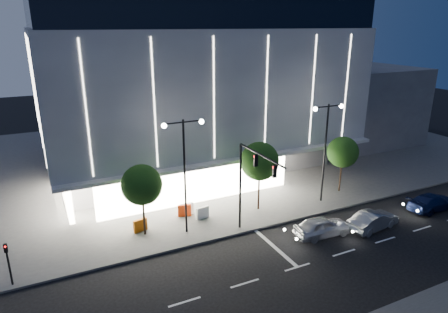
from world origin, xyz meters
The scene contains 18 objects.
ground centered at (0.00, 0.00, 0.00)m, with size 160.00×160.00×0.00m, color black.
sidewalk_museum centered at (5.00, 24.00, 0.07)m, with size 70.00×40.00×0.15m, color #474747.
museum centered at (2.98, 22.31, 9.27)m, with size 30.00×25.80×18.00m.
annex_building centered at (26.00, 24.00, 5.00)m, with size 16.00×20.00×10.00m, color #4C4C51.
traffic_mast centered at (1.00, 3.34, 5.03)m, with size 0.33×5.89×7.07m.
street_lamp_west centered at (-3.00, 6.00, 5.96)m, with size 3.16×0.36×9.00m.
street_lamp_east centered at (10.00, 6.00, 5.96)m, with size 3.16×0.36×9.00m.
ped_signal_far centered at (-15.00, 4.50, 1.89)m, with size 0.22×0.24×3.00m.
tree_left centered at (-5.97, 7.02, 4.03)m, with size 3.02×3.02×5.72m.
tree_mid centered at (4.03, 7.02, 4.33)m, with size 3.25×3.25×6.15m.
tree_right centered at (13.03, 7.02, 3.88)m, with size 2.91×2.91×5.51m.
car_lead centered at (6.14, 1.14, 0.76)m, with size 1.79×4.46×1.52m, color #B7B9C0.
car_second centered at (10.45, 0.22, 0.74)m, with size 1.57×4.49×1.48m, color #929599.
car_third centered at (17.66, 0.55, 0.71)m, with size 1.99×4.90×1.42m, color #121C45.
barrier_a centered at (-6.18, 7.61, 0.65)m, with size 1.10×0.25×1.00m, color #CB5B0B.
barrier_b centered at (-1.02, 7.50, 0.65)m, with size 1.10×0.25×1.00m, color white.
barrier_c centered at (-2.21, 8.53, 0.65)m, with size 1.10×0.25×1.00m, color #E73A0C.
barrier_d centered at (-1.92, 8.72, 0.65)m, with size 1.10×0.25×1.00m, color white.
Camera 1 is at (-12.41, -19.90, 15.37)m, focal length 32.00 mm.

